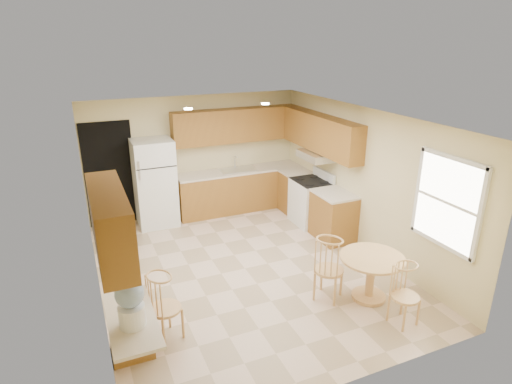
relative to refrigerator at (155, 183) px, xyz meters
name	(u,v)px	position (x,y,z in m)	size (l,w,h in m)	color
floor	(245,268)	(0.95, -2.40, -0.87)	(5.50, 5.50, 0.00)	beige
ceiling	(243,118)	(0.95, -2.40, 1.63)	(4.50, 5.50, 0.02)	white
wall_back	(195,155)	(0.95, 0.35, 0.38)	(4.50, 0.02, 2.50)	beige
wall_front	(347,288)	(0.95, -5.15, 0.38)	(4.50, 0.02, 2.50)	beige
wall_left	(91,221)	(-1.30, -2.40, 0.38)	(0.02, 5.50, 2.50)	beige
wall_right	(363,180)	(3.20, -2.40, 0.38)	(0.02, 5.50, 2.50)	beige
doorway	(110,175)	(-0.80, 0.34, 0.18)	(0.90, 0.02, 2.10)	black
base_cab_back	(240,190)	(1.83, 0.05, -0.44)	(2.75, 0.60, 0.87)	#976526
counter_back	(239,171)	(1.83, 0.05, 0.02)	(2.75, 0.63, 0.04)	beige
base_cab_right_a	(296,192)	(2.90, -0.54, -0.44)	(0.60, 0.59, 0.87)	#976526
counter_right_a	(297,172)	(2.90, -0.54, 0.02)	(0.63, 0.59, 0.04)	beige
base_cab_right_b	(333,217)	(2.90, -2.00, -0.44)	(0.60, 0.80, 0.87)	#976526
counter_right_b	(335,194)	(2.90, -2.00, 0.02)	(0.63, 0.80, 0.04)	beige
upper_cab_back	(236,125)	(1.83, 0.19, 0.98)	(2.75, 0.33, 0.70)	#976526
upper_cab_right	(320,133)	(3.04, -1.19, 0.98)	(0.33, 2.42, 0.70)	#976526
upper_cab_left	(110,224)	(-1.13, -4.00, 0.98)	(0.33, 1.40, 0.70)	#976526
sink	(238,170)	(1.80, 0.05, 0.04)	(0.78, 0.44, 0.01)	silver
range_hood	(316,156)	(2.95, -1.22, 0.55)	(0.50, 0.76, 0.14)	silver
desk_pedestal	(130,329)	(-1.05, -3.72, -0.51)	(0.48, 0.42, 0.72)	#976526
desk_top	(132,319)	(-1.05, -4.10, -0.12)	(0.50, 1.20, 0.04)	beige
window	(447,202)	(3.18, -4.25, 0.63)	(0.06, 1.12, 1.30)	white
can_light_a	(188,109)	(0.45, -1.20, 1.61)	(0.14, 0.14, 0.02)	white
can_light_b	(265,104)	(1.85, -1.20, 1.61)	(0.14, 0.14, 0.02)	white
refrigerator	(155,183)	(0.00, 0.00, 0.00)	(0.77, 0.75, 1.75)	white
stove	(311,201)	(2.88, -1.22, -0.40)	(0.65, 0.76, 1.09)	white
dining_table	(371,271)	(2.30, -3.90, -0.43)	(0.92, 0.92, 0.68)	#E2B071
chair_table_a	(333,265)	(1.75, -3.74, -0.29)	(0.43, 0.53, 0.96)	#E2B071
chair_table_b	(410,293)	(2.35, -4.63, -0.36)	(0.37, 0.38, 0.85)	#E2B071
chair_desk	(166,304)	(-0.60, -3.69, -0.32)	(0.40, 0.52, 0.91)	#E2B071
water_crock	(130,302)	(-1.05, -4.23, 0.18)	(0.30, 0.30, 0.62)	white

